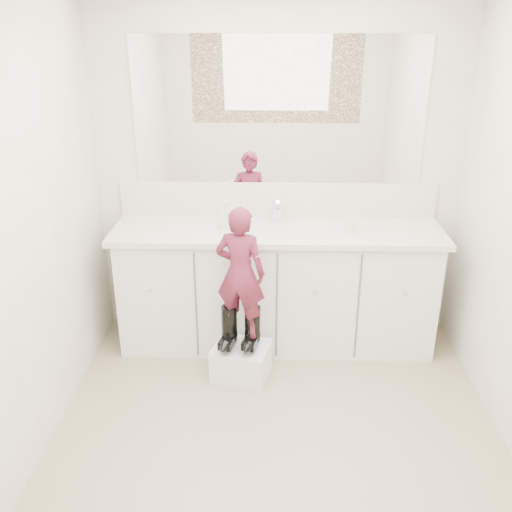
{
  "coord_description": "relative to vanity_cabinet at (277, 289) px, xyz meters",
  "views": [
    {
      "loc": [
        -0.04,
        -2.48,
        2.25
      ],
      "look_at": [
        -0.14,
        0.83,
        0.85
      ],
      "focal_mm": 40.0,
      "sensor_mm": 36.0,
      "label": 1
    }
  ],
  "objects": [
    {
      "name": "floor",
      "position": [
        0.0,
        -1.23,
        -0.42
      ],
      "size": [
        3.0,
        3.0,
        0.0
      ],
      "primitive_type": "plane",
      "color": "#877858",
      "rests_on": "ground"
    },
    {
      "name": "wall_back",
      "position": [
        0.0,
        0.27,
        0.77
      ],
      "size": [
        2.6,
        0.0,
        2.6
      ],
      "primitive_type": "plane",
      "rotation": [
        1.57,
        0.0,
        0.0
      ],
      "color": "beige",
      "rests_on": "floor"
    },
    {
      "name": "wall_front",
      "position": [
        0.0,
        -2.73,
        0.77
      ],
      "size": [
        2.6,
        0.0,
        2.6
      ],
      "primitive_type": "plane",
      "rotation": [
        -1.57,
        0.0,
        0.0
      ],
      "color": "beige",
      "rests_on": "floor"
    },
    {
      "name": "wall_left",
      "position": [
        -1.3,
        -1.23,
        0.78
      ],
      "size": [
        0.0,
        3.0,
        3.0
      ],
      "primitive_type": "plane",
      "rotation": [
        1.57,
        0.0,
        1.57
      ],
      "color": "beige",
      "rests_on": "floor"
    },
    {
      "name": "vanity_cabinet",
      "position": [
        0.0,
        0.0,
        0.0
      ],
      "size": [
        2.2,
        0.55,
        0.85
      ],
      "primitive_type": "cube",
      "color": "silver",
      "rests_on": "floor"
    },
    {
      "name": "countertop",
      "position": [
        0.0,
        -0.01,
        0.45
      ],
      "size": [
        2.28,
        0.58,
        0.04
      ],
      "primitive_type": "cube",
      "color": "beige",
      "rests_on": "vanity_cabinet"
    },
    {
      "name": "backsplash",
      "position": [
        0.0,
        0.26,
        0.59
      ],
      "size": [
        2.28,
        0.03,
        0.25
      ],
      "primitive_type": "cube",
      "color": "beige",
      "rests_on": "countertop"
    },
    {
      "name": "mirror",
      "position": [
        0.0,
        0.26,
        1.22
      ],
      "size": [
        2.0,
        0.02,
        1.0
      ],
      "primitive_type": "cube",
      "color": "white",
      "rests_on": "wall_back"
    },
    {
      "name": "dot_panel",
      "position": [
        0.0,
        -2.71,
        1.22
      ],
      "size": [
        2.0,
        0.01,
        1.2
      ],
      "primitive_type": "cube",
      "color": "#472819",
      "rests_on": "wall_front"
    },
    {
      "name": "faucet",
      "position": [
        0.0,
        0.15,
        0.52
      ],
      "size": [
        0.08,
        0.08,
        0.1
      ],
      "primitive_type": "cylinder",
      "color": "silver",
      "rests_on": "countertop"
    },
    {
      "name": "cup",
      "position": [
        0.5,
        -0.03,
        0.51
      ],
      "size": [
        0.12,
        0.12,
        0.09
      ],
      "primitive_type": "imported",
      "rotation": [
        0.0,
        0.0,
        0.25
      ],
      "color": "beige",
      "rests_on": "countertop"
    },
    {
      "name": "soap_bottle",
      "position": [
        -0.35,
        0.01,
        0.56
      ],
      "size": [
        0.1,
        0.1,
        0.2
      ],
      "primitive_type": "imported",
      "rotation": [
        0.0,
        0.0,
        0.07
      ],
      "color": "beige",
      "rests_on": "countertop"
    },
    {
      "name": "step_stool",
      "position": [
        -0.23,
        -0.48,
        -0.31
      ],
      "size": [
        0.42,
        0.37,
        0.23
      ],
      "primitive_type": "cube",
      "rotation": [
        0.0,
        0.0,
        -0.24
      ],
      "color": "silver",
      "rests_on": "floor"
    },
    {
      "name": "boot_left",
      "position": [
        -0.31,
        -0.48,
        -0.05
      ],
      "size": [
        0.15,
        0.22,
        0.3
      ],
      "primitive_type": null,
      "rotation": [
        0.0,
        0.0,
        -0.24
      ],
      "color": "black",
      "rests_on": "step_stool"
    },
    {
      "name": "boot_right",
      "position": [
        -0.16,
        -0.48,
        -0.05
      ],
      "size": [
        0.15,
        0.22,
        0.3
      ],
      "primitive_type": null,
      "rotation": [
        0.0,
        0.0,
        -0.24
      ],
      "color": "black",
      "rests_on": "step_stool"
    },
    {
      "name": "toddler",
      "position": [
        -0.23,
        -0.48,
        0.34
      ],
      "size": [
        0.36,
        0.28,
        0.87
      ],
      "primitive_type": "imported",
      "rotation": [
        0.0,
        0.0,
        2.9
      ],
      "color": "#952E4C",
      "rests_on": "step_stool"
    },
    {
      "name": "toothbrush",
      "position": [
        -0.16,
        -0.5,
        0.45
      ],
      "size": [
        0.13,
        0.04,
        0.06
      ],
      "primitive_type": "cylinder",
      "rotation": [
        0.0,
        1.22,
        -0.24
      ],
      "color": "#EF5D8E",
      "rests_on": "toddler"
    }
  ]
}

